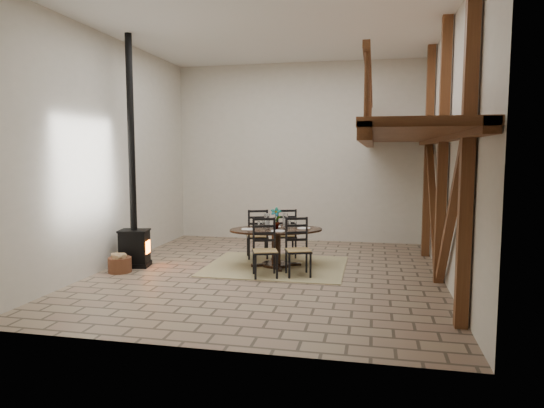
% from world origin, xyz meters
% --- Properties ---
extents(ground, '(8.00, 8.00, 0.00)m').
position_xyz_m(ground, '(0.00, 0.00, 0.00)').
color(ground, gray).
rests_on(ground, ground).
extents(room_shell, '(7.02, 8.02, 5.01)m').
position_xyz_m(room_shell, '(1.19, 0.00, 3.01)').
color(room_shell, beige).
rests_on(room_shell, ground).
extents(rug, '(3.00, 2.50, 0.02)m').
position_xyz_m(rug, '(0.05, 0.62, 0.01)').
color(rug, tan).
rests_on(rug, ground).
extents(dining_table, '(2.32, 2.52, 1.31)m').
position_xyz_m(dining_table, '(0.05, 0.62, 0.47)').
color(dining_table, black).
rests_on(dining_table, ground).
extents(wood_stove, '(0.71, 0.59, 5.00)m').
position_xyz_m(wood_stove, '(-3.01, -0.01, 1.13)').
color(wood_stove, black).
rests_on(wood_stove, ground).
extents(log_basket, '(0.48, 0.48, 0.40)m').
position_xyz_m(log_basket, '(-3.06, -0.55, 0.17)').
color(log_basket, brown).
rests_on(log_basket, ground).
extents(log_stack, '(0.36, 0.27, 0.33)m').
position_xyz_m(log_stack, '(-3.22, -0.05, 0.17)').
color(log_stack, tan).
rests_on(log_stack, ground).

